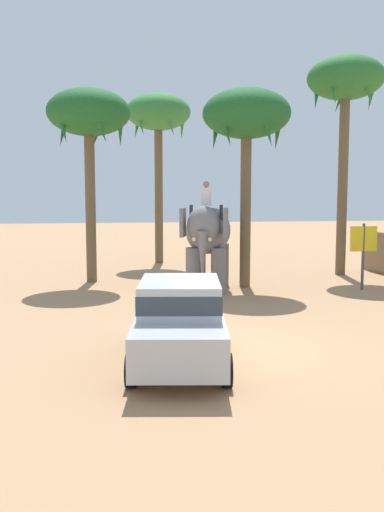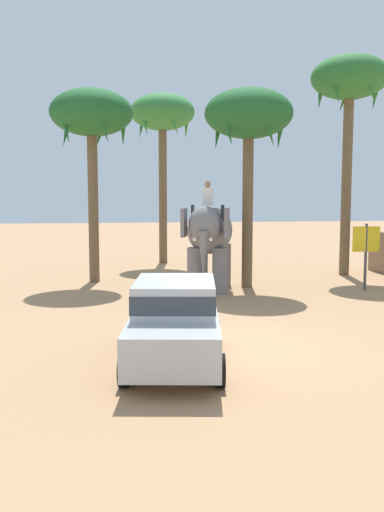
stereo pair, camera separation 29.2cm
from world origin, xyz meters
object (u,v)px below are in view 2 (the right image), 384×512
(elephant_with_mahout, at_px, (209,235))
(palm_tree_behind_elephant, at_px, (249,119))
(palm_tree_left_of_road, at_px, (162,117))
(signboard_yellow, at_px, (366,244))
(palm_tree_near_hut, at_px, (349,85))
(car_sedan_foreground, at_px, (175,319))
(palm_tree_far_back, at_px, (92,118))

(elephant_with_mahout, bearing_deg, palm_tree_behind_elephant, 18.39)
(palm_tree_left_of_road, xyz_separation_m, signboard_yellow, (6.33, -9.30, -5.59))
(palm_tree_near_hut, relative_size, signboard_yellow, 3.83)
(car_sedan_foreground, distance_m, palm_tree_near_hut, 16.11)
(palm_tree_far_back, bearing_deg, palm_tree_behind_elephant, -21.48)
(elephant_with_mahout, bearing_deg, palm_tree_far_back, 146.46)
(car_sedan_foreground, bearing_deg, palm_tree_left_of_road, 84.86)
(car_sedan_foreground, distance_m, elephant_with_mahout, 8.92)
(elephant_with_mahout, relative_size, palm_tree_near_hut, 0.44)
(elephant_with_mahout, xyz_separation_m, signboard_yellow, (5.55, -0.84, -0.30))
(palm_tree_left_of_road, relative_size, signboard_yellow, 3.51)
(palm_tree_near_hut, bearing_deg, palm_tree_far_back, -178.72)
(palm_tree_far_back, bearing_deg, car_sedan_foreground, -80.91)
(car_sedan_foreground, bearing_deg, palm_tree_far_back, 99.09)
(elephant_with_mahout, bearing_deg, car_sedan_foreground, -105.12)
(palm_tree_near_hut, distance_m, palm_tree_left_of_road, 9.13)
(palm_tree_behind_elephant, bearing_deg, car_sedan_foreground, -112.96)
(car_sedan_foreground, relative_size, signboard_yellow, 1.80)
(car_sedan_foreground, bearing_deg, palm_tree_behind_elephant, 67.04)
(palm_tree_behind_elephant, xyz_separation_m, palm_tree_far_back, (-5.64, 2.22, 0.22))
(palm_tree_near_hut, distance_m, palm_tree_far_back, 10.71)
(elephant_with_mahout, distance_m, signboard_yellow, 5.62)
(palm_tree_near_hut, bearing_deg, car_sedan_foreground, -127.33)
(palm_tree_behind_elephant, relative_size, palm_tree_near_hut, 0.79)
(elephant_with_mahout, height_order, palm_tree_far_back, palm_tree_far_back)
(car_sedan_foreground, relative_size, palm_tree_left_of_road, 0.51)
(palm_tree_far_back, bearing_deg, palm_tree_near_hut, 1.28)
(palm_tree_behind_elephant, height_order, palm_tree_far_back, palm_tree_far_back)
(signboard_yellow, bearing_deg, car_sedan_foreground, -135.54)
(elephant_with_mahout, bearing_deg, palm_tree_near_hut, 24.61)
(car_sedan_foreground, relative_size, palm_tree_near_hut, 0.47)
(car_sedan_foreground, xyz_separation_m, palm_tree_behind_elephant, (3.84, 9.06, 5.24))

